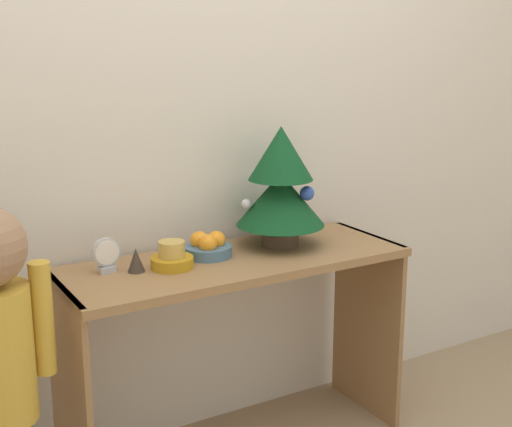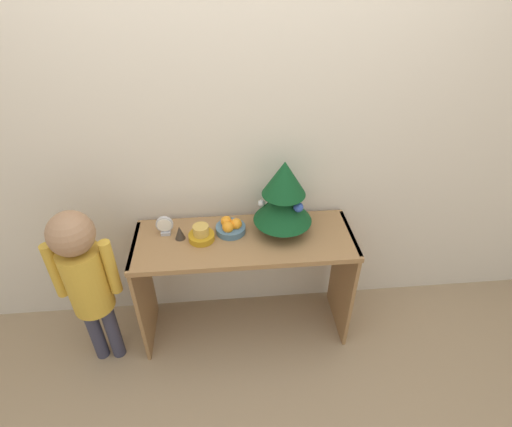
% 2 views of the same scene
% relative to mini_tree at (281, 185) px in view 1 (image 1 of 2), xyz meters
% --- Properties ---
extents(back_wall, '(7.00, 0.05, 2.50)m').
position_rel_mini_tree_xyz_m(back_wall, '(-0.21, 0.21, 0.30)').
color(back_wall, beige).
rests_on(back_wall, ground_plane).
extents(console_table, '(1.20, 0.44, 0.73)m').
position_rel_mini_tree_xyz_m(console_table, '(-0.21, -0.05, -0.39)').
color(console_table, olive).
rests_on(console_table, ground_plane).
extents(mini_tree, '(0.32, 0.32, 0.43)m').
position_rel_mini_tree_xyz_m(mini_tree, '(0.00, 0.00, 0.00)').
color(mini_tree, '#4C3828').
rests_on(mini_tree, console_table).
extents(fruit_bowl, '(0.16, 0.16, 0.09)m').
position_rel_mini_tree_xyz_m(fruit_bowl, '(-0.29, 0.01, -0.19)').
color(fruit_bowl, '#476B84').
rests_on(fruit_bowl, console_table).
extents(singing_bowl, '(0.14, 0.14, 0.09)m').
position_rel_mini_tree_xyz_m(singing_bowl, '(-0.44, -0.04, -0.19)').
color(singing_bowl, '#B78419').
rests_on(singing_bowl, console_table).
extents(desk_clock, '(0.09, 0.04, 0.11)m').
position_rel_mini_tree_xyz_m(desk_clock, '(-0.64, 0.03, -0.17)').
color(desk_clock, '#B2B2B7').
rests_on(desk_clock, console_table).
extents(figurine, '(0.06, 0.06, 0.08)m').
position_rel_mini_tree_xyz_m(figurine, '(-0.56, -0.02, -0.18)').
color(figurine, '#382D23').
rests_on(figurine, console_table).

